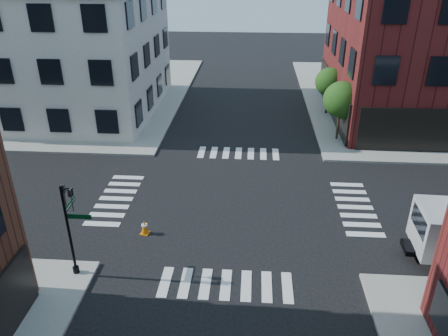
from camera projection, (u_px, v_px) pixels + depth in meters
ground at (234, 203)px, 25.49m from camera, size 120.00×120.00×0.00m
sidewalk_nw at (43, 91)px, 45.52m from camera, size 30.00×30.00×0.15m
building_nw at (29, 48)px, 38.51m from camera, size 22.00×16.00×11.00m
tree_near at (342, 101)px, 32.52m from camera, size 2.69×2.69×4.49m
tree_far at (330, 83)px, 38.00m from camera, size 2.43×2.43×4.07m
signal_pole at (70, 220)px, 18.67m from camera, size 1.29×1.24×4.60m
traffic_cone at (145, 227)px, 22.56m from camera, size 0.52×0.52×0.80m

